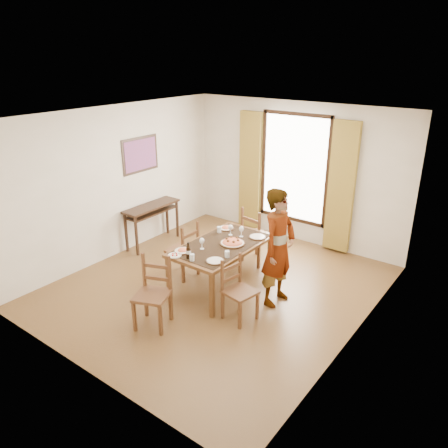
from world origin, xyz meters
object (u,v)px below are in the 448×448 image
Objects in this scene: dining_table at (222,248)px; man at (278,248)px; pasta_platter at (232,241)px; console_table at (152,211)px.

man is at bearing 9.17° from dining_table.
dining_table is 4.18× the size of pasta_platter.
dining_table is at bearing 101.21° from man.
console_table is at bearing 165.55° from dining_table.
pasta_platter is (2.23, -0.45, 0.12)m from console_table.
console_table is 3.00× the size of pasta_platter.
man reaches higher than pasta_platter.
pasta_platter is (0.14, 0.09, 0.12)m from dining_table.
dining_table is at bearing -145.94° from pasta_platter.
console_table reaches higher than dining_table.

